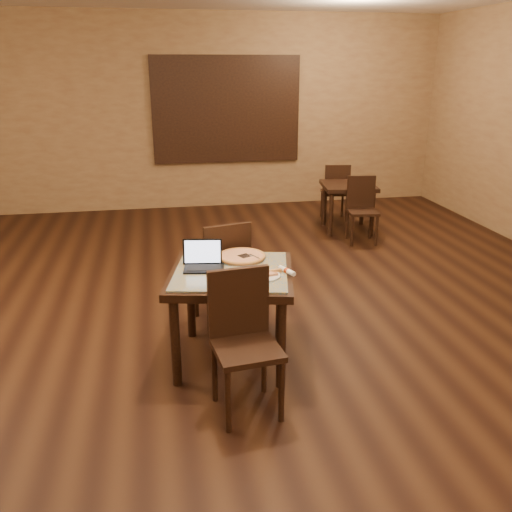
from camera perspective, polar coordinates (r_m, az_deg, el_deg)
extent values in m
plane|color=black|center=(4.46, -0.62, -10.52)|extent=(10.00, 10.00, 0.00)
cube|color=olive|center=(8.86, -6.46, 14.69)|extent=(8.00, 0.02, 3.00)
cube|color=#296697|center=(8.87, -3.13, 15.11)|extent=(2.20, 0.04, 1.50)
cube|color=black|center=(8.85, -3.10, 15.10)|extent=(2.34, 0.02, 1.64)
cylinder|color=black|center=(3.98, -8.49, -8.88)|extent=(0.07, 0.07, 0.71)
cylinder|color=black|center=(4.65, -6.90, -4.43)|extent=(0.07, 0.07, 0.71)
cylinder|color=black|center=(3.92, 2.66, -9.13)|extent=(0.07, 0.07, 0.71)
cylinder|color=black|center=(4.60, 2.54, -4.58)|extent=(0.07, 0.07, 0.71)
cube|color=black|center=(4.12, -2.62, -2.04)|extent=(1.10, 1.10, 0.06)
cube|color=#1A5AAE|center=(4.11, -2.63, -1.59)|extent=(1.00, 1.00, 0.02)
cylinder|color=black|center=(3.54, -2.97, -15.04)|extent=(0.04, 0.04, 0.45)
cylinder|color=black|center=(3.83, -4.38, -12.11)|extent=(0.04, 0.04, 0.45)
cylinder|color=black|center=(3.63, 2.70, -14.07)|extent=(0.04, 0.04, 0.45)
cylinder|color=black|center=(3.92, 0.85, -11.30)|extent=(0.04, 0.04, 0.45)
cube|color=black|center=(3.60, -0.97, -9.80)|extent=(0.47, 0.47, 0.04)
cube|color=black|center=(3.64, -1.86, -4.83)|extent=(0.42, 0.09, 0.48)
cylinder|color=black|center=(5.16, -2.51, -3.36)|extent=(0.04, 0.04, 0.45)
cylinder|color=black|center=(4.86, -0.94, -4.88)|extent=(0.04, 0.04, 0.45)
cylinder|color=black|center=(5.05, -6.31, -3.99)|extent=(0.04, 0.04, 0.45)
cylinder|color=black|center=(4.74, -4.96, -5.59)|extent=(0.04, 0.04, 0.45)
cube|color=black|center=(4.86, -3.74, -1.79)|extent=(0.51, 0.51, 0.04)
cube|color=black|center=(4.60, -2.99, 0.44)|extent=(0.42, 0.14, 0.48)
cube|color=black|center=(4.13, -5.48, -1.31)|extent=(0.33, 0.25, 0.01)
cube|color=black|center=(4.19, -5.66, 0.45)|extent=(0.30, 0.09, 0.20)
cube|color=#B1BCE0|center=(4.18, -5.66, 0.46)|extent=(0.27, 0.07, 0.17)
cylinder|color=white|center=(3.97, 0.88, -2.09)|extent=(0.23, 0.23, 0.01)
cylinder|color=silver|center=(4.34, -1.51, -0.21)|extent=(0.36, 0.36, 0.01)
cylinder|color=#D0BC8B|center=(4.34, -1.51, -0.05)|extent=(0.37, 0.37, 0.02)
torus|color=#BA783B|center=(4.33, -1.51, 0.01)|extent=(0.38, 0.38, 0.02)
cube|color=silver|center=(4.32, -1.21, 0.00)|extent=(0.18, 0.24, 0.01)
cylinder|color=white|center=(4.04, 3.27, -1.55)|extent=(0.10, 0.17, 0.04)
cylinder|color=#A23414|center=(4.04, 3.27, -1.55)|extent=(0.05, 0.04, 0.04)
cylinder|color=black|center=(7.43, 7.89, 4.40)|extent=(0.06, 0.06, 0.63)
cylinder|color=black|center=(7.97, 7.16, 5.47)|extent=(0.06, 0.06, 0.63)
cylinder|color=black|center=(7.55, 12.13, 4.40)|extent=(0.06, 0.06, 0.63)
cylinder|color=black|center=(8.09, 11.14, 5.45)|extent=(0.06, 0.06, 0.63)
cube|color=black|center=(7.68, 9.72, 7.28)|extent=(0.80, 0.80, 0.05)
cylinder|color=black|center=(7.08, 10.09, 2.55)|extent=(0.04, 0.04, 0.40)
cylinder|color=black|center=(7.38, 9.57, 3.28)|extent=(0.04, 0.04, 0.40)
cylinder|color=black|center=(7.16, 12.58, 2.57)|extent=(0.04, 0.04, 0.40)
cylinder|color=black|center=(7.45, 11.96, 3.28)|extent=(0.04, 0.04, 0.40)
cube|color=black|center=(7.21, 11.16, 4.58)|extent=(0.42, 0.42, 0.04)
cube|color=black|center=(7.31, 10.98, 6.66)|extent=(0.37, 0.09, 0.42)
cylinder|color=black|center=(8.49, 9.07, 5.45)|extent=(0.04, 0.04, 0.40)
cylinder|color=black|center=(8.19, 9.51, 4.90)|extent=(0.04, 0.04, 0.40)
cylinder|color=black|center=(8.43, 6.94, 5.45)|extent=(0.04, 0.04, 0.40)
cylinder|color=black|center=(8.13, 7.30, 4.90)|extent=(0.04, 0.04, 0.40)
cube|color=black|center=(8.26, 8.28, 6.64)|extent=(0.42, 0.42, 0.04)
cube|color=black|center=(8.05, 8.58, 7.96)|extent=(0.37, 0.09, 0.42)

